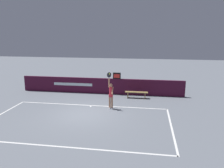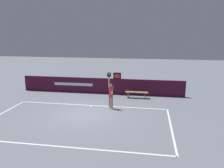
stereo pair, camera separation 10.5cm
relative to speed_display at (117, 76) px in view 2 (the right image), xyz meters
name	(u,v)px [view 2 (the right image)]	position (x,y,z in m)	size (l,w,h in m)	color
ground_plane	(85,114)	(-1.31, -4.79, -1.51)	(60.00, 60.00, 0.00)	slate
court_lines	(79,121)	(-1.31, -5.99, -1.51)	(10.20, 5.86, 0.00)	white
back_wall	(101,86)	(-1.32, 0.00, -0.88)	(13.19, 0.18, 1.27)	#3F0F27
speed_display	(117,76)	(0.00, 0.00, 0.00)	(0.60, 0.19, 0.49)	black
tennis_player	(111,94)	(0.10, -3.56, -0.51)	(0.44, 0.40, 2.43)	#A77154
tennis_ball	(110,74)	(0.03, -3.60, 0.80)	(0.07, 0.07, 0.07)	#C5E23A
courtside_bench_near	(137,93)	(1.62, -0.85, -1.14)	(1.71, 0.38, 0.48)	olive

